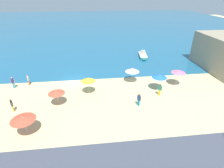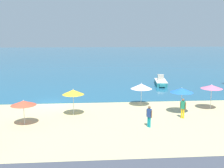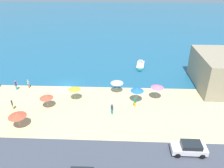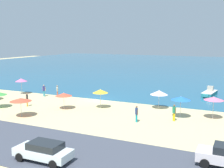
{
  "view_description": "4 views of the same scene",
  "coord_description": "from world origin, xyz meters",
  "px_view_note": "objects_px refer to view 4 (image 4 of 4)",
  "views": [
    {
      "loc": [
        3.35,
        -26.07,
        12.96
      ],
      "look_at": [
        5.82,
        -4.92,
        1.56
      ],
      "focal_mm": 28.0,
      "sensor_mm": 36.0,
      "label": 1
    },
    {
      "loc": [
        4.11,
        -29.61,
        7.62
      ],
      "look_at": [
        6.7,
        2.64,
        1.56
      ],
      "focal_mm": 45.0,
      "sensor_mm": 36.0,
      "label": 2
    },
    {
      "loc": [
        9.99,
        -34.9,
        19.45
      ],
      "look_at": [
        8.48,
        -0.52,
        0.99
      ],
      "focal_mm": 35.0,
      "sensor_mm": 36.0,
      "label": 3
    },
    {
      "loc": [
        18.6,
        -35.31,
        8.72
      ],
      "look_at": [
        1.21,
        1.98,
        2.08
      ],
      "focal_mm": 45.0,
      "sensor_mm": 36.0,
      "label": 4
    }
  ],
  "objects_px": {
    "beach_umbrella_3": "(214,99)",
    "bather_2": "(27,99)",
    "bather_5": "(44,90)",
    "parked_car_0": "(44,151)",
    "bather_1": "(57,90)",
    "beach_umbrella_7": "(159,93)",
    "beach_umbrella_4": "(181,98)",
    "bather_0": "(137,113)",
    "beach_umbrella_6": "(64,95)",
    "skiff_nearshore": "(209,93)",
    "beach_umbrella_5": "(100,91)",
    "beach_umbrella_1": "(21,100)",
    "bather_4": "(174,112)",
    "beach_umbrella_2": "(21,80)"
  },
  "relations": [
    {
      "from": "beach_umbrella_7",
      "to": "parked_car_0",
      "type": "xyz_separation_m",
      "value": [
        -3.25,
        -18.5,
        -1.27
      ]
    },
    {
      "from": "beach_umbrella_3",
      "to": "bather_4",
      "type": "xyz_separation_m",
      "value": [
        -3.7,
        -2.6,
        -1.27
      ]
    },
    {
      "from": "beach_umbrella_3",
      "to": "beach_umbrella_2",
      "type": "bearing_deg",
      "value": 176.21
    },
    {
      "from": "bather_0",
      "to": "beach_umbrella_6",
      "type": "bearing_deg",
      "value": 171.83
    },
    {
      "from": "skiff_nearshore",
      "to": "beach_umbrella_4",
      "type": "bearing_deg",
      "value": -96.61
    },
    {
      "from": "bather_0",
      "to": "bather_1",
      "type": "height_order",
      "value": "bather_0"
    },
    {
      "from": "bather_5",
      "to": "parked_car_0",
      "type": "xyz_separation_m",
      "value": [
        14.75,
        -18.58,
        -0.21
      ]
    },
    {
      "from": "beach_umbrella_1",
      "to": "bather_4",
      "type": "relative_size",
      "value": 1.35
    },
    {
      "from": "beach_umbrella_4",
      "to": "parked_car_0",
      "type": "xyz_separation_m",
      "value": [
        -6.54,
        -15.57,
        -1.41
      ]
    },
    {
      "from": "beach_umbrella_1",
      "to": "bather_4",
      "type": "height_order",
      "value": "beach_umbrella_1"
    },
    {
      "from": "bather_0",
      "to": "bather_1",
      "type": "bearing_deg",
      "value": 154.44
    },
    {
      "from": "beach_umbrella_5",
      "to": "beach_umbrella_7",
      "type": "height_order",
      "value": "beach_umbrella_5"
    },
    {
      "from": "bather_0",
      "to": "bather_2",
      "type": "xyz_separation_m",
      "value": [
        -15.36,
        0.61,
        -0.02
      ]
    },
    {
      "from": "beach_umbrella_2",
      "to": "skiff_nearshore",
      "type": "height_order",
      "value": "beach_umbrella_2"
    },
    {
      "from": "beach_umbrella_4",
      "to": "skiff_nearshore",
      "type": "xyz_separation_m",
      "value": [
        1.63,
        14.04,
        -1.77
      ]
    },
    {
      "from": "parked_car_0",
      "to": "skiff_nearshore",
      "type": "bearing_deg",
      "value": 74.58
    },
    {
      "from": "parked_car_0",
      "to": "skiff_nearshore",
      "type": "xyz_separation_m",
      "value": [
        8.17,
        29.61,
        -0.36
      ]
    },
    {
      "from": "bather_2",
      "to": "skiff_nearshore",
      "type": "height_order",
      "value": "bather_2"
    },
    {
      "from": "beach_umbrella_1",
      "to": "bather_1",
      "type": "bearing_deg",
      "value": 104.96
    },
    {
      "from": "beach_umbrella_3",
      "to": "parked_car_0",
      "type": "height_order",
      "value": "beach_umbrella_3"
    },
    {
      "from": "beach_umbrella_7",
      "to": "bather_1",
      "type": "bearing_deg",
      "value": 177.07
    },
    {
      "from": "bather_1",
      "to": "beach_umbrella_7",
      "type": "bearing_deg",
      "value": -2.93
    },
    {
      "from": "beach_umbrella_6",
      "to": "bather_1",
      "type": "distance_m",
      "value": 8.02
    },
    {
      "from": "beach_umbrella_4",
      "to": "bather_2",
      "type": "distance_m",
      "value": 19.49
    },
    {
      "from": "beach_umbrella_1",
      "to": "bather_1",
      "type": "distance_m",
      "value": 11.31
    },
    {
      "from": "beach_umbrella_5",
      "to": "bather_5",
      "type": "distance_m",
      "value": 11.6
    },
    {
      "from": "beach_umbrella_5",
      "to": "bather_2",
      "type": "distance_m",
      "value": 9.73
    },
    {
      "from": "beach_umbrella_5",
      "to": "bather_0",
      "type": "distance_m",
      "value": 7.42
    },
    {
      "from": "beach_umbrella_5",
      "to": "beach_umbrella_6",
      "type": "bearing_deg",
      "value": -149.13
    },
    {
      "from": "beach_umbrella_6",
      "to": "bather_2",
      "type": "distance_m",
      "value": 5.31
    },
    {
      "from": "beach_umbrella_5",
      "to": "beach_umbrella_7",
      "type": "distance_m",
      "value": 7.36
    },
    {
      "from": "beach_umbrella_4",
      "to": "beach_umbrella_7",
      "type": "relative_size",
      "value": 1.03
    },
    {
      "from": "bather_2",
      "to": "bather_5",
      "type": "relative_size",
      "value": 0.96
    },
    {
      "from": "beach_umbrella_7",
      "to": "bather_4",
      "type": "distance_m",
      "value": 5.45
    },
    {
      "from": "beach_umbrella_4",
      "to": "parked_car_0",
      "type": "distance_m",
      "value": 16.94
    },
    {
      "from": "bather_4",
      "to": "skiff_nearshore",
      "type": "height_order",
      "value": "bather_4"
    },
    {
      "from": "beach_umbrella_5",
      "to": "beach_umbrella_7",
      "type": "bearing_deg",
      "value": 22.12
    },
    {
      "from": "beach_umbrella_3",
      "to": "bather_2",
      "type": "xyz_separation_m",
      "value": [
        -22.55,
        -4.11,
        -1.31
      ]
    },
    {
      "from": "beach_umbrella_7",
      "to": "bather_1",
      "type": "relative_size",
      "value": 1.4
    },
    {
      "from": "beach_umbrella_3",
      "to": "beach_umbrella_7",
      "type": "height_order",
      "value": "beach_umbrella_3"
    },
    {
      "from": "beach_umbrella_3",
      "to": "bather_4",
      "type": "height_order",
      "value": "beach_umbrella_3"
    },
    {
      "from": "bather_5",
      "to": "skiff_nearshore",
      "type": "relative_size",
      "value": 0.39
    },
    {
      "from": "bather_1",
      "to": "skiff_nearshore",
      "type": "bearing_deg",
      "value": 26.13
    },
    {
      "from": "bather_0",
      "to": "bather_5",
      "type": "distance_m",
      "value": 18.68
    },
    {
      "from": "beach_umbrella_7",
      "to": "bather_5",
      "type": "bearing_deg",
      "value": 179.72
    },
    {
      "from": "beach_umbrella_7",
      "to": "skiff_nearshore",
      "type": "xyz_separation_m",
      "value": [
        4.91,
        11.11,
        -1.63
      ]
    },
    {
      "from": "beach_umbrella_2",
      "to": "bather_4",
      "type": "xyz_separation_m",
      "value": [
        25.33,
        -4.52,
        -1.26
      ]
    },
    {
      "from": "bather_0",
      "to": "parked_car_0",
      "type": "height_order",
      "value": "bather_0"
    },
    {
      "from": "beach_umbrella_1",
      "to": "bather_5",
      "type": "height_order",
      "value": "beach_umbrella_1"
    },
    {
      "from": "beach_umbrella_7",
      "to": "bather_4",
      "type": "xyz_separation_m",
      "value": [
        2.93,
        -4.47,
        -1.06
      ]
    }
  ]
}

